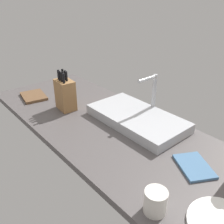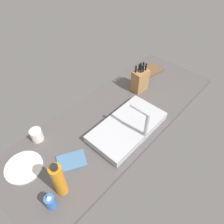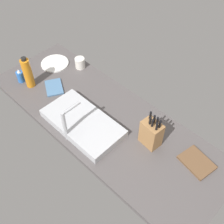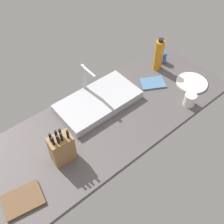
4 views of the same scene
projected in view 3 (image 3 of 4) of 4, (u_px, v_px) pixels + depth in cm
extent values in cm
cube|color=#514C4C|center=(103.00, 120.00, 199.16)|extent=(185.81, 67.64, 3.50)
cube|color=#B7BABF|center=(83.00, 123.00, 191.29)|extent=(56.59, 29.98, 5.61)
cylinder|color=#B7BABF|center=(65.00, 126.00, 176.74)|extent=(2.40, 2.40, 25.53)
cylinder|color=#B7BABF|center=(71.00, 108.00, 171.12)|extent=(2.00, 13.78, 2.00)
cylinder|color=#B7BABF|center=(64.00, 133.00, 186.46)|extent=(1.60, 1.60, 4.00)
cube|color=#9E7042|center=(151.00, 134.00, 177.03)|extent=(13.78, 10.29, 18.99)
cylinder|color=black|center=(160.00, 124.00, 166.25)|extent=(1.53, 1.53, 5.90)
cylinder|color=black|center=(157.00, 126.00, 165.04)|extent=(1.53, 1.53, 5.90)
cylinder|color=black|center=(157.00, 121.00, 167.76)|extent=(1.53, 1.53, 5.90)
cylinder|color=black|center=(152.00, 123.00, 166.65)|extent=(1.53, 1.53, 5.90)
cylinder|color=black|center=(154.00, 119.00, 168.74)|extent=(1.53, 1.53, 5.90)
cylinder|color=black|center=(150.00, 121.00, 167.91)|extent=(1.53, 1.53, 5.90)
cylinder|color=black|center=(150.00, 115.00, 170.64)|extent=(1.53, 1.53, 5.90)
cube|color=brown|center=(197.00, 162.00, 173.26)|extent=(22.56, 18.37, 1.80)
cylinder|color=blue|center=(20.00, 77.00, 219.69)|extent=(5.42, 5.42, 9.16)
cone|color=silver|center=(18.00, 71.00, 215.19)|extent=(2.98, 2.98, 2.80)
cylinder|color=orange|center=(28.00, 73.00, 210.93)|extent=(6.83, 6.83, 24.35)
cylinder|color=black|center=(24.00, 59.00, 200.94)|extent=(3.76, 3.76, 2.20)
cylinder|color=white|center=(55.00, 63.00, 236.64)|extent=(23.11, 23.11, 1.20)
cube|color=teal|center=(54.00, 87.00, 217.53)|extent=(21.61, 19.60, 1.20)
cylinder|color=silver|center=(80.00, 63.00, 231.00)|extent=(8.10, 8.10, 8.90)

